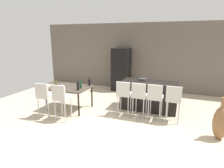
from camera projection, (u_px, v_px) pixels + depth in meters
ground_plane at (127, 115)px, 5.84m from camera, size 10.00×10.00×0.00m
back_wall at (148, 57)px, 8.26m from camera, size 10.00×0.12×2.90m
kitchen_island at (149, 95)px, 6.20m from camera, size 1.75×0.78×0.92m
bar_chair_left at (124, 93)px, 5.65m from camera, size 0.41×0.41×1.05m
bar_chair_middle at (139, 95)px, 5.49m from camera, size 0.42×0.42×1.05m
bar_chair_right at (155, 96)px, 5.33m from camera, size 0.41×0.41×1.05m
bar_chair_far at (174, 98)px, 5.16m from camera, size 0.41×0.41×1.05m
dining_table at (69, 89)px, 6.16m from camera, size 1.28×0.98×0.74m
dining_chair_near at (44, 95)px, 5.48m from camera, size 0.42×0.42×1.05m
dining_chair_far at (61, 97)px, 5.28m from camera, size 0.41×0.41×1.05m
wine_bottle_near at (81, 85)px, 5.97m from camera, size 0.08×0.08×0.30m
wine_bottle_middle at (89, 82)px, 6.28m from camera, size 0.07×0.07×0.28m
wine_bottle_right at (78, 86)px, 5.77m from camera, size 0.07×0.07×0.29m
wine_bottle_left at (56, 85)px, 5.89m from camera, size 0.06×0.06×0.29m
wine_glass_far at (48, 84)px, 5.99m from camera, size 0.07×0.07×0.17m
wine_glass_end at (62, 85)px, 5.88m from camera, size 0.07×0.07×0.17m
refrigerator at (121, 69)px, 8.36m from camera, size 0.72×0.68×1.84m
fruit_bowl at (143, 79)px, 6.24m from camera, size 0.27×0.27×0.07m
floor_vase at (221, 123)px, 4.36m from camera, size 0.35×0.35×1.01m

